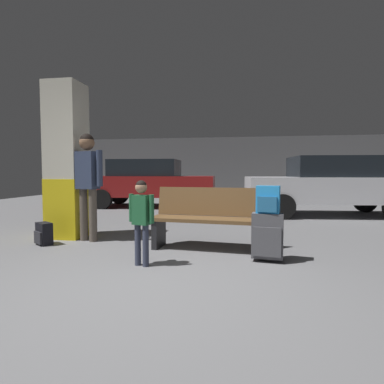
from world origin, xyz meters
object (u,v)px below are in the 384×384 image
at_px(suitcase, 267,236).
at_px(parked_car_near, 329,184).
at_px(adult, 88,175).
at_px(structural_pillar, 67,162).
at_px(backpack_dark_floor, 44,234).
at_px(child, 141,213).
at_px(bench, 207,219).
at_px(parked_car_far, 149,182).
at_px(backpack_bright, 268,200).

distance_m(suitcase, parked_car_near, 5.06).
bearing_deg(adult, suitcase, -15.49).
distance_m(structural_pillar, adult, 0.59).
height_order(structural_pillar, backpack_dark_floor, structural_pillar).
xyz_separation_m(suitcase, child, (-1.49, -0.44, 0.31)).
height_order(child, backpack_dark_floor, child).
height_order(child, parked_car_near, parked_car_near).
bearing_deg(bench, suitcase, -33.02).
relative_size(parked_car_far, parked_car_near, 0.99).
xyz_separation_m(backpack_dark_floor, parked_car_near, (5.19, 4.28, 0.64)).
height_order(backpack_dark_floor, parked_car_near, parked_car_near).
height_order(suitcase, child, child).
xyz_separation_m(child, adult, (-1.29, 1.21, 0.44)).
height_order(suitcase, backpack_bright, backpack_bright).
bearing_deg(backpack_dark_floor, suitcase, -6.77).
height_order(backpack_dark_floor, parked_car_far, parked_car_far).
bearing_deg(backpack_bright, adult, 164.50).
distance_m(child, backpack_dark_floor, 2.07).
xyz_separation_m(backpack_bright, parked_car_near, (1.86, 4.68, 0.03)).
height_order(structural_pillar, suitcase, structural_pillar).
xyz_separation_m(suitcase, adult, (-2.78, 0.77, 0.75)).
height_order(bench, backpack_dark_floor, bench).
xyz_separation_m(child, parked_car_near, (3.35, 5.12, 0.18)).
bearing_deg(backpack_dark_floor, backpack_bright, -6.77).
distance_m(backpack_bright, adult, 2.90).
bearing_deg(suitcase, parked_car_near, 68.28).
bearing_deg(suitcase, bench, 146.98).
bearing_deg(parked_car_far, child, -73.93).
relative_size(suitcase, adult, 0.35).
bearing_deg(suitcase, adult, 164.51).
distance_m(bench, parked_car_far, 5.99).
xyz_separation_m(bench, backpack_bright, (0.81, -0.53, 0.33)).
bearing_deg(structural_pillar, suitcase, -17.18).
height_order(bench, parked_car_far, parked_car_far).
distance_m(structural_pillar, parked_car_near, 6.33).
xyz_separation_m(structural_pillar, child, (1.79, -1.45, -0.67)).
bearing_deg(backpack_dark_floor, parked_car_near, 39.55).
relative_size(backpack_bright, backpack_dark_floor, 1.00).
bearing_deg(parked_car_far, backpack_bright, -60.81).
bearing_deg(adult, bench, -6.99).
distance_m(bench, suitcase, 0.98).
bearing_deg(parked_car_far, parked_car_near, -13.82).
height_order(child, adult, adult).
bearing_deg(backpack_bright, parked_car_far, 119.19).
height_order(bench, child, child).
distance_m(structural_pillar, suitcase, 3.56).
height_order(backpack_bright, backpack_dark_floor, backpack_bright).
relative_size(adult, backpack_dark_floor, 5.08).
bearing_deg(parked_car_near, bench, -122.85).
bearing_deg(bench, parked_car_far, 114.85).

